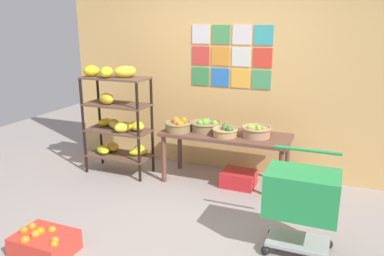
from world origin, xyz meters
TOP-DOWN VIEW (x-y plane):
  - ground at (0.00, 0.00)m, footprint 9.44×9.44m
  - back_wall_with_art at (0.00, 1.75)m, footprint 4.64×0.07m
  - banana_shelf_unit at (-1.26, 1.05)m, footprint 0.87×0.51m
  - display_table at (0.19, 1.22)m, footprint 1.59×0.62m
  - fruit_basket_back_right at (0.57, 1.22)m, footprint 0.36×0.36m
  - fruit_basket_left at (0.22, 1.11)m, footprint 0.31×0.31m
  - fruit_basket_centre at (-0.09, 1.25)m, footprint 0.39×0.39m
  - fruit_basket_back_left at (-0.40, 1.10)m, footprint 0.34×0.34m
  - produce_crate_under_table at (0.38, 1.20)m, footprint 0.41×0.34m
  - orange_crate_foreground at (-0.83, -0.86)m, footprint 0.51×0.39m
  - shopping_cart at (1.25, 0.01)m, footprint 0.61×0.46m

SIDE VIEW (x-z plane):
  - ground at x=0.00m, z-range 0.00..0.00m
  - produce_crate_under_table at x=0.38m, z-range 0.00..0.19m
  - orange_crate_foreground at x=-0.83m, z-range -0.02..0.22m
  - shopping_cart at x=1.25m, z-range 0.09..0.99m
  - display_table at x=0.19m, z-range 0.25..0.91m
  - fruit_basket_left at x=0.22m, z-range 0.65..0.80m
  - fruit_basket_centre at x=-0.09m, z-range 0.65..0.81m
  - fruit_basket_back_right at x=0.57m, z-range 0.65..0.81m
  - fruit_basket_back_left at x=-0.40m, z-range 0.65..0.82m
  - banana_shelf_unit at x=-1.26m, z-range 0.08..1.54m
  - back_wall_with_art at x=0.00m, z-range 0.00..2.69m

